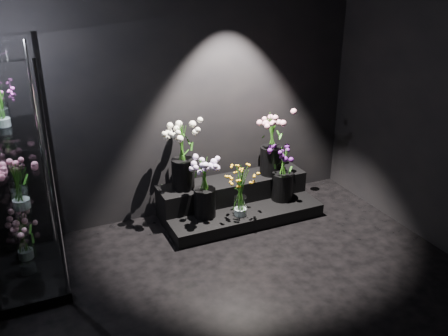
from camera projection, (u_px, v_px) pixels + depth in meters
floor at (270, 315)px, 4.02m from camera, size 4.00×4.00×0.00m
wall_back at (181, 88)px, 5.14m from camera, size 4.00×0.00×4.00m
display_riser at (236, 200)px, 5.53m from camera, size 1.69×0.75×0.38m
display_case at (14, 176)px, 4.04m from camera, size 0.55×0.92×2.03m
bouquet_orange_bells at (241, 191)px, 5.15m from camera, size 0.32×0.32×0.54m
bouquet_lilac at (204, 183)px, 5.09m from camera, size 0.44×0.44×0.64m
bouquet_purple at (283, 170)px, 5.47m from camera, size 0.40×0.40×0.61m
bouquet_cream_roses at (182, 150)px, 5.16m from camera, size 0.43×0.43×0.73m
bouquet_pink_roses at (272, 139)px, 5.51m from camera, size 0.40×0.40×0.72m
bouquet_case_pink at (18, 185)px, 3.93m from camera, size 0.37×0.37×0.39m
bouquet_case_magenta at (1, 105)px, 3.96m from camera, size 0.23×0.23×0.35m
bouquet_case_base_pink at (23, 235)px, 4.50m from camera, size 0.35×0.35×0.46m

